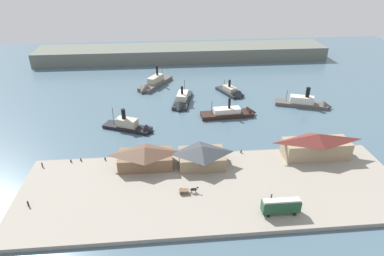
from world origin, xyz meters
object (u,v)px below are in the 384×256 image
at_px(ferry_moored_east, 182,102).
at_px(ferry_shed_west_terminal, 145,156).
at_px(ferry_shed_customs_shed, 317,145).
at_px(ferry_outer_harbor, 308,103).
at_px(ferry_shed_east_terminal, 202,155).
at_px(ferry_near_quay, 133,127).
at_px(ferry_departing_north, 234,113).
at_px(mooring_post_west, 105,159).
at_px(street_tram, 281,205).
at_px(pedestrian_by_tram, 42,165).
at_px(pedestrian_near_west_shed, 28,204).
at_px(mooring_post_center_east, 71,161).
at_px(mooring_post_center_west, 241,152).
at_px(pedestrian_at_waters_edge, 271,196).
at_px(mooring_post_east, 81,160).
at_px(ferry_mid_harbor, 232,93).
at_px(horse_cart, 188,190).

bearing_deg(ferry_moored_east, ferry_shed_west_terminal, -106.40).
height_order(ferry_shed_customs_shed, ferry_moored_east, ferry_shed_customs_shed).
relative_size(ferry_shed_customs_shed, ferry_outer_harbor, 0.87).
relative_size(ferry_shed_east_terminal, ferry_near_quay, 0.69).
distance_m(ferry_shed_east_terminal, ferry_near_quay, 36.04).
relative_size(ferry_shed_east_terminal, ferry_departing_north, 0.60).
xyz_separation_m(ferry_shed_customs_shed, mooring_post_west, (-68.41, 3.78, -3.74)).
bearing_deg(ferry_moored_east, street_tram, -74.22).
xyz_separation_m(street_tram, pedestrian_by_tram, (-67.30, 26.95, -1.79)).
bearing_deg(pedestrian_near_west_shed, mooring_post_center_east, 72.44).
relative_size(ferry_shed_customs_shed, pedestrian_near_west_shed, 12.04).
xyz_separation_m(mooring_post_center_west, ferry_moored_east, (-17.18, 44.08, -0.30)).
distance_m(ferry_shed_east_terminal, street_tram, 29.53).
bearing_deg(ferry_near_quay, pedestrian_at_waters_edge, -47.97).
xyz_separation_m(pedestrian_near_west_shed, mooring_post_west, (17.16, 20.27, -0.37)).
xyz_separation_m(ferry_shed_customs_shed, ferry_near_quay, (-61.13, 25.74, -3.88)).
xyz_separation_m(ferry_shed_customs_shed, pedestrian_by_tram, (-87.45, 1.74, -3.40)).
xyz_separation_m(mooring_post_east, mooring_post_center_east, (-3.05, -0.43, 0.00)).
height_order(pedestrian_at_waters_edge, ferry_mid_harbor, ferry_mid_harbor).
xyz_separation_m(horse_cart, pedestrian_at_waters_edge, (22.54, -4.29, -0.19)).
distance_m(ferry_shed_customs_shed, mooring_post_east, 76.34).
bearing_deg(pedestrian_near_west_shed, ferry_departing_north, 37.82).
relative_size(ferry_mid_harbor, ferry_departing_north, 0.74).
relative_size(horse_cart, ferry_mid_harbor, 0.31).
bearing_deg(ferry_moored_east, pedestrian_near_west_shed, -124.67).
xyz_separation_m(mooring_post_east, ferry_outer_harbor, (90.73, 36.70, -0.05)).
distance_m(mooring_post_west, mooring_post_center_west, 44.72).
xyz_separation_m(ferry_shed_west_terminal, street_tram, (35.03, -24.75, -0.78)).
bearing_deg(ferry_shed_west_terminal, ferry_shed_customs_shed, 0.47).
bearing_deg(ferry_shed_east_terminal, ferry_mid_harbor, 69.62).
distance_m(ferry_shed_customs_shed, ferry_moored_east, 63.28).
bearing_deg(mooring_post_east, street_tram, -27.64).
bearing_deg(street_tram, ferry_moored_east, 105.78).
xyz_separation_m(ferry_shed_west_terminal, mooring_post_center_east, (-24.01, 4.14, -2.90)).
bearing_deg(ferry_shed_west_terminal, ferry_shed_east_terminal, -3.17).
xyz_separation_m(ferry_shed_east_terminal, mooring_post_west, (-30.77, 5.20, -2.90)).
xyz_separation_m(ferry_departing_north, ferry_moored_east, (-20.88, 13.72, 0.05)).
height_order(pedestrian_near_west_shed, mooring_post_center_west, pedestrian_near_west_shed).
height_order(street_tram, ferry_departing_north, ferry_departing_north).
distance_m(pedestrian_at_waters_edge, mooring_post_east, 60.30).
xyz_separation_m(mooring_post_east, ferry_near_quay, (15.00, 21.63, -0.14)).
bearing_deg(ferry_mid_harbor, ferry_shed_west_terminal, -124.33).
relative_size(pedestrian_near_west_shed, mooring_post_west, 1.99).
bearing_deg(mooring_post_east, ferry_moored_east, 51.31).
relative_size(mooring_post_center_east, ferry_departing_north, 0.04).
relative_size(mooring_post_center_east, ferry_outer_harbor, 0.04).
bearing_deg(pedestrian_at_waters_edge, pedestrian_near_west_shed, 177.55).
xyz_separation_m(horse_cart, pedestrian_near_west_shed, (-42.48, -1.50, -0.11)).
bearing_deg(ferry_near_quay, mooring_post_east, -124.75).
bearing_deg(pedestrian_at_waters_edge, ferry_shed_west_terminal, 151.47).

